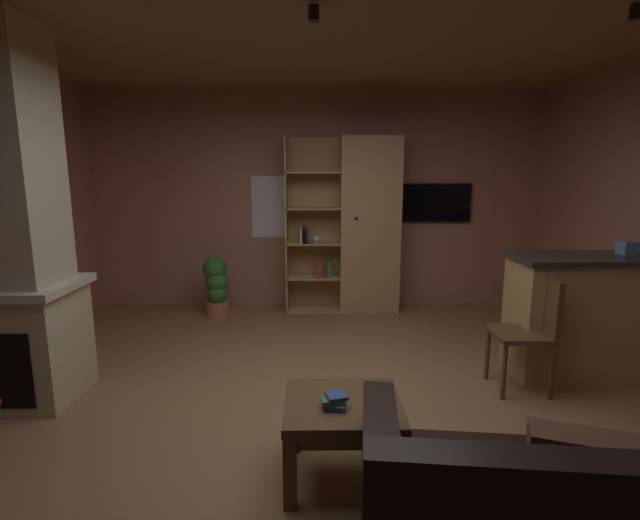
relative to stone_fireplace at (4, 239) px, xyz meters
name	(u,v)px	position (x,y,z in m)	size (l,w,h in m)	color
floor	(321,413)	(2.30, -0.24, -1.25)	(5.70, 5.68, 0.02)	olive
wall_back	(318,200)	(2.30, 2.63, 0.13)	(5.82, 0.06, 2.75)	#AD7060
ceiling	(321,2)	(2.30, -0.24, 1.52)	(5.70, 5.68, 0.02)	#8E6B47
window_pane_back	(281,207)	(1.82, 2.60, 0.05)	(0.74, 0.01, 0.78)	white
stone_fireplace	(4,239)	(0.00, 0.00, 0.00)	(0.93, 0.75, 2.75)	#BCAD8E
bookshelf_cabinet	(362,226)	(2.85, 2.36, -0.17)	(1.40, 0.41, 2.15)	tan
kitchen_bar_counter	(603,316)	(4.70, 0.38, -0.72)	(1.57, 0.60, 1.04)	tan
tissue_box	(627,248)	(4.88, 0.44, -0.14)	(0.12, 0.12, 0.11)	#598CBF
coffee_table	(343,417)	(2.42, -0.97, -0.87)	(0.65, 0.59, 0.46)	brown
table_book_0	(336,406)	(2.38, -1.05, -0.77)	(0.10, 0.10, 0.03)	#2D4C8C
table_book_1	(332,401)	(2.35, -1.05, -0.74)	(0.12, 0.08, 0.03)	#387247
table_book_2	(336,396)	(2.38, -1.03, -0.72)	(0.11, 0.11, 0.02)	#2D4C8C
dining_chair	(531,326)	(3.97, 0.11, -0.71)	(0.43, 0.43, 0.92)	brown
potted_floor_plant	(216,285)	(1.07, 2.09, -0.85)	(0.30, 0.30, 0.73)	#B77051
wall_mounted_tv	(437,203)	(3.82, 2.57, 0.11)	(0.87, 0.06, 0.49)	black
track_light_spot_1	(314,13)	(2.26, -0.29, 1.44)	(0.07, 0.07, 0.09)	black
track_light_spot_2	(636,12)	(4.22, -0.34, 1.44)	(0.07, 0.07, 0.09)	black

